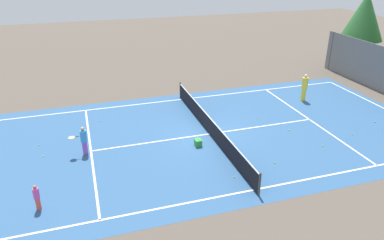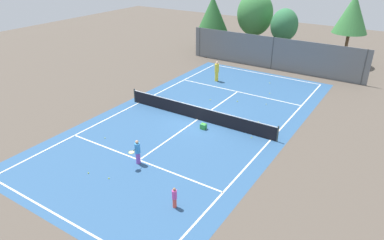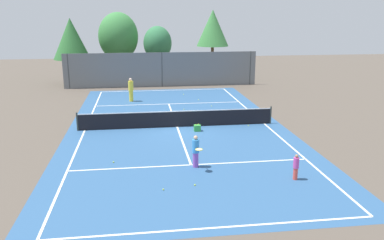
% 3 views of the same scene
% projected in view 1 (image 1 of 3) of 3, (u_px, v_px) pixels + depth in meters
% --- Properties ---
extents(ground_plane, '(80.00, 80.00, 0.00)m').
position_uv_depth(ground_plane, '(210.00, 134.00, 20.20)').
color(ground_plane, brown).
extents(court_surface, '(13.00, 25.00, 0.01)m').
position_uv_depth(court_surface, '(210.00, 134.00, 20.20)').
color(court_surface, '#2D5684').
rests_on(court_surface, ground_plane).
extents(tennis_net, '(11.90, 0.10, 1.10)m').
position_uv_depth(tennis_net, '(210.00, 126.00, 19.99)').
color(tennis_net, '#333833').
rests_on(tennis_net, ground_plane).
extents(tree_0, '(3.49, 3.49, 6.30)m').
position_uv_depth(tree_0, '(364.00, 16.00, 30.32)').
color(tree_0, brown).
rests_on(tree_0, ground_plane).
extents(player_0, '(0.39, 0.39, 1.85)m').
position_uv_depth(player_0, '(304.00, 87.00, 24.40)').
color(player_0, yellow).
rests_on(player_0, ground_plane).
extents(player_1, '(0.40, 0.89, 1.48)m').
position_uv_depth(player_1, '(84.00, 140.00, 17.90)').
color(player_1, purple).
rests_on(player_1, ground_plane).
extents(player_2, '(0.24, 0.24, 1.10)m').
position_uv_depth(player_2, '(37.00, 197.00, 14.06)').
color(player_2, '#E54C3F').
rests_on(player_2, ground_plane).
extents(ball_crate, '(0.38, 0.33, 0.43)m').
position_uv_depth(ball_crate, '(198.00, 143.00, 18.90)').
color(ball_crate, green).
rests_on(ball_crate, ground_plane).
extents(tennis_ball_0, '(0.07, 0.07, 0.07)m').
position_uv_depth(tennis_ball_0, '(275.00, 163.00, 17.38)').
color(tennis_ball_0, '#CCE533').
rests_on(tennis_ball_0, ground_plane).
extents(tennis_ball_1, '(0.07, 0.07, 0.07)m').
position_uv_depth(tennis_ball_1, '(101.00, 121.00, 21.71)').
color(tennis_ball_1, '#CCE533').
rests_on(tennis_ball_1, ground_plane).
extents(tennis_ball_2, '(0.07, 0.07, 0.07)m').
position_uv_depth(tennis_ball_2, '(323.00, 146.00, 18.92)').
color(tennis_ball_2, '#CCE533').
rests_on(tennis_ball_2, ground_plane).
extents(tennis_ball_3, '(0.07, 0.07, 0.07)m').
position_uv_depth(tennis_ball_3, '(352.00, 134.00, 20.09)').
color(tennis_ball_3, '#CCE533').
rests_on(tennis_ball_3, ground_plane).
extents(tennis_ball_4, '(0.07, 0.07, 0.07)m').
position_uv_depth(tennis_ball_4, '(39.00, 145.00, 18.99)').
color(tennis_ball_4, '#CCE533').
rests_on(tennis_ball_4, ground_plane).
extents(tennis_ball_5, '(0.07, 0.07, 0.07)m').
position_uv_depth(tennis_ball_5, '(259.00, 118.00, 22.04)').
color(tennis_ball_5, '#CCE533').
rests_on(tennis_ball_5, ground_plane).
extents(tennis_ball_6, '(0.07, 0.07, 0.07)m').
position_uv_depth(tennis_ball_6, '(43.00, 156.00, 17.94)').
color(tennis_ball_6, '#CCE533').
rests_on(tennis_ball_6, ground_plane).
extents(tennis_ball_7, '(0.07, 0.07, 0.07)m').
position_uv_depth(tennis_ball_7, '(375.00, 122.00, 21.56)').
color(tennis_ball_7, '#CCE533').
rests_on(tennis_ball_7, ground_plane).
extents(tennis_ball_8, '(0.07, 0.07, 0.07)m').
position_uv_depth(tennis_ball_8, '(289.00, 130.00, 20.57)').
color(tennis_ball_8, '#CCE533').
rests_on(tennis_ball_8, ground_plane).
extents(tennis_ball_9, '(0.07, 0.07, 0.07)m').
position_uv_depth(tennis_ball_9, '(234.00, 177.00, 16.29)').
color(tennis_ball_9, '#CCE533').
rests_on(tennis_ball_9, ground_plane).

